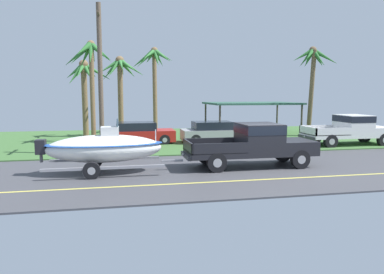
{
  "coord_description": "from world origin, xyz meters",
  "views": [
    {
      "loc": [
        -6.15,
        -14.3,
        3.16
      ],
      "look_at": [
        -2.99,
        1.07,
        1.3
      ],
      "focal_mm": 34.4,
      "sensor_mm": 36.0,
      "label": 1
    }
  ],
  "objects_px": {
    "parked_sedan_far": "(139,133)",
    "palm_tree_near_right": "(84,81)",
    "pickup_truck_towing": "(258,143)",
    "palm_tree_far_right": "(120,76)",
    "palm_tree_far_left": "(154,66)",
    "boat_on_trailer": "(104,148)",
    "palm_tree_mid": "(313,66)",
    "parked_sedan_near": "(215,132)",
    "parked_pickup_background": "(352,128)",
    "palm_tree_near_left": "(91,61)",
    "carport_awning": "(251,104)",
    "utility_pole": "(100,78)"
  },
  "relations": [
    {
      "from": "utility_pole",
      "to": "parked_sedan_near",
      "type": "bearing_deg",
      "value": 26.69
    },
    {
      "from": "boat_on_trailer",
      "to": "palm_tree_near_left",
      "type": "relative_size",
      "value": 0.9
    },
    {
      "from": "palm_tree_far_right",
      "to": "palm_tree_near_left",
      "type": "bearing_deg",
      "value": -118.8
    },
    {
      "from": "parked_sedan_far",
      "to": "palm_tree_near_right",
      "type": "bearing_deg",
      "value": 130.02
    },
    {
      "from": "boat_on_trailer",
      "to": "carport_awning",
      "type": "xyz_separation_m",
      "value": [
        10.85,
        12.27,
        1.36
      ]
    },
    {
      "from": "pickup_truck_towing",
      "to": "palm_tree_near_right",
      "type": "relative_size",
      "value": 1.05
    },
    {
      "from": "boat_on_trailer",
      "to": "parked_pickup_background",
      "type": "height_order",
      "value": "boat_on_trailer"
    },
    {
      "from": "pickup_truck_towing",
      "to": "carport_awning",
      "type": "xyz_separation_m",
      "value": [
        4.33,
        12.27,
        1.32
      ]
    },
    {
      "from": "parked_sedan_far",
      "to": "palm_tree_far_left",
      "type": "distance_m",
      "value": 7.78
    },
    {
      "from": "pickup_truck_towing",
      "to": "parked_sedan_far",
      "type": "relative_size",
      "value": 1.34
    },
    {
      "from": "parked_pickup_background",
      "to": "palm_tree_near_left",
      "type": "xyz_separation_m",
      "value": [
        -15.64,
        3.96,
        4.12
      ]
    },
    {
      "from": "palm_tree_far_left",
      "to": "utility_pole",
      "type": "bearing_deg",
      "value": -110.39
    },
    {
      "from": "boat_on_trailer",
      "to": "palm_tree_far_right",
      "type": "relative_size",
      "value": 0.99
    },
    {
      "from": "carport_awning",
      "to": "palm_tree_far_left",
      "type": "bearing_deg",
      "value": 165.2
    },
    {
      "from": "pickup_truck_towing",
      "to": "parked_sedan_near",
      "type": "height_order",
      "value": "pickup_truck_towing"
    },
    {
      "from": "boat_on_trailer",
      "to": "parked_pickup_background",
      "type": "xyz_separation_m",
      "value": [
        14.66,
        5.03,
        0.04
      ]
    },
    {
      "from": "palm_tree_near_left",
      "to": "palm_tree_far_right",
      "type": "relative_size",
      "value": 1.1
    },
    {
      "from": "boat_on_trailer",
      "to": "palm_tree_mid",
      "type": "bearing_deg",
      "value": 33.48
    },
    {
      "from": "parked_sedan_far",
      "to": "pickup_truck_towing",
      "type": "bearing_deg",
      "value": -60.42
    },
    {
      "from": "palm_tree_mid",
      "to": "palm_tree_far_right",
      "type": "distance_m",
      "value": 13.87
    },
    {
      "from": "palm_tree_mid",
      "to": "palm_tree_far_left",
      "type": "distance_m",
      "value": 11.94
    },
    {
      "from": "palm_tree_far_right",
      "to": "boat_on_trailer",
      "type": "bearing_deg",
      "value": -93.99
    },
    {
      "from": "palm_tree_near_left",
      "to": "parked_pickup_background",
      "type": "bearing_deg",
      "value": -14.21
    },
    {
      "from": "palm_tree_near_left",
      "to": "palm_tree_near_right",
      "type": "height_order",
      "value": "palm_tree_near_left"
    },
    {
      "from": "parked_sedan_near",
      "to": "parked_sedan_far",
      "type": "bearing_deg",
      "value": 175.25
    },
    {
      "from": "carport_awning",
      "to": "palm_tree_near_right",
      "type": "bearing_deg",
      "value": 179.46
    },
    {
      "from": "palm_tree_far_left",
      "to": "palm_tree_far_right",
      "type": "relative_size",
      "value": 1.16
    },
    {
      "from": "palm_tree_far_right",
      "to": "parked_sedan_near",
      "type": "bearing_deg",
      "value": -37.89
    },
    {
      "from": "utility_pole",
      "to": "parked_pickup_background",
      "type": "bearing_deg",
      "value": 2.72
    },
    {
      "from": "parked_pickup_background",
      "to": "parked_sedan_far",
      "type": "height_order",
      "value": "parked_pickup_background"
    },
    {
      "from": "carport_awning",
      "to": "palm_tree_far_right",
      "type": "distance_m",
      "value": 10.2
    },
    {
      "from": "pickup_truck_towing",
      "to": "parked_sedan_near",
      "type": "distance_m",
      "value": 7.81
    },
    {
      "from": "pickup_truck_towing",
      "to": "palm_tree_far_left",
      "type": "height_order",
      "value": "palm_tree_far_left"
    },
    {
      "from": "parked_pickup_background",
      "to": "palm_tree_far_left",
      "type": "height_order",
      "value": "palm_tree_far_left"
    },
    {
      "from": "parked_pickup_background",
      "to": "parked_sedan_near",
      "type": "height_order",
      "value": "parked_pickup_background"
    },
    {
      "from": "palm_tree_near_left",
      "to": "boat_on_trailer",
      "type": "bearing_deg",
      "value": -83.8
    },
    {
      "from": "parked_sedan_far",
      "to": "palm_tree_mid",
      "type": "xyz_separation_m",
      "value": [
        12.57,
        1.35,
        4.42
      ]
    },
    {
      "from": "parked_pickup_background",
      "to": "carport_awning",
      "type": "bearing_deg",
      "value": 117.79
    },
    {
      "from": "pickup_truck_towing",
      "to": "palm_tree_near_right",
      "type": "bearing_deg",
      "value": 123.41
    },
    {
      "from": "boat_on_trailer",
      "to": "parked_sedan_near",
      "type": "bearing_deg",
      "value": 49.39
    },
    {
      "from": "parked_pickup_background",
      "to": "palm_tree_far_right",
      "type": "distance_m",
      "value": 15.98
    },
    {
      "from": "palm_tree_near_right",
      "to": "palm_tree_far_left",
      "type": "xyz_separation_m",
      "value": [
        5.11,
        1.83,
        1.25
      ]
    },
    {
      "from": "pickup_truck_towing",
      "to": "parked_pickup_background",
      "type": "height_order",
      "value": "pickup_truck_towing"
    },
    {
      "from": "palm_tree_near_right",
      "to": "utility_pole",
      "type": "relative_size",
      "value": 0.73
    },
    {
      "from": "pickup_truck_towing",
      "to": "boat_on_trailer",
      "type": "relative_size",
      "value": 1.01
    },
    {
      "from": "pickup_truck_towing",
      "to": "palm_tree_far_right",
      "type": "xyz_separation_m",
      "value": [
        -5.66,
        12.33,
        3.41
      ]
    },
    {
      "from": "parked_sedan_near",
      "to": "palm_tree_far_left",
      "type": "distance_m",
      "value": 8.57
    },
    {
      "from": "parked_pickup_background",
      "to": "palm_tree_near_left",
      "type": "height_order",
      "value": "palm_tree_near_left"
    },
    {
      "from": "parked_pickup_background",
      "to": "utility_pole",
      "type": "height_order",
      "value": "utility_pole"
    },
    {
      "from": "parked_sedan_far",
      "to": "palm_tree_near_left",
      "type": "height_order",
      "value": "palm_tree_near_left"
    }
  ]
}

